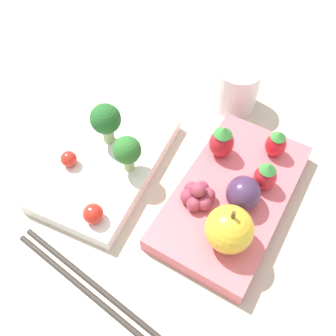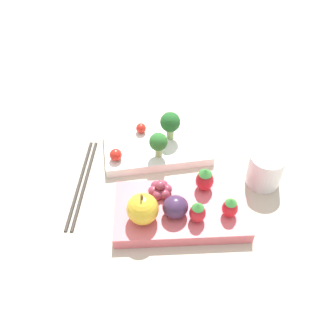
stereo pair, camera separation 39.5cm
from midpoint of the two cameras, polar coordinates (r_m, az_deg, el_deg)
ground_plane at (r=0.55m, az=-20.05°, el=-6.68°), size 4.00×4.00×0.00m
bento_box_savoury at (r=0.59m, az=-26.73°, el=-3.64°), size 0.20×0.12×0.02m
bento_box_fruit at (r=0.51m, az=-12.53°, el=-8.61°), size 0.23×0.14×0.02m
broccoli_floret_0 at (r=0.57m, az=-27.54°, el=1.50°), size 0.04×0.04×0.06m
broccoli_floret_1 at (r=0.54m, az=-25.95°, el=-2.58°), size 0.03×0.03×0.05m
cherry_tomato_0 at (r=0.54m, az=-30.51°, el=-10.05°), size 0.02×0.02×0.02m
cherry_tomato_1 at (r=0.59m, az=-31.47°, el=-3.18°), size 0.02×0.02×0.02m
apple at (r=0.46m, az=-16.30°, el=-13.43°), size 0.05×0.05×0.06m
strawberry_0 at (r=0.51m, az=-13.70°, el=-1.30°), size 0.03×0.03×0.05m
strawberry_1 at (r=0.50m, az=-6.26°, el=-1.59°), size 0.03×0.03×0.04m
strawberry_2 at (r=0.48m, az=-9.09°, el=-6.32°), size 0.03×0.03×0.04m
plum at (r=0.48m, az=-12.84°, el=-8.84°), size 0.04×0.04×0.04m
grape_cluster at (r=0.50m, az=-18.12°, el=-8.59°), size 0.04×0.04×0.03m
drinking_cup at (r=0.59m, az=-8.86°, el=6.82°), size 0.06×0.06×0.06m
chopsticks_pair at (r=0.54m, az=-31.48°, el=-18.34°), size 0.06×0.21×0.01m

